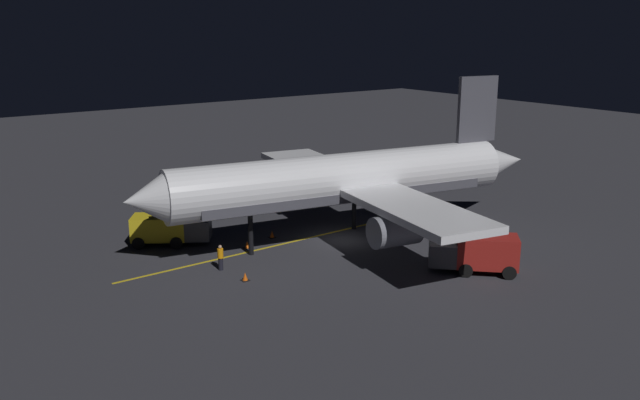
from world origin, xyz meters
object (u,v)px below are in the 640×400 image
Objects in this scene: baggage_truck at (168,230)px; catering_truck at (478,254)px; airliner at (348,181)px; traffic_cone_near_right at (272,234)px; traffic_cone_under_wing at (245,277)px; ground_crew_worker at (220,257)px; traffic_cone_far at (184,236)px; traffic_cone_near_left at (247,245)px.

catering_truck is (-17.41, -14.02, 0.12)m from baggage_truck.
airliner is 6.00× the size of catering_truck.
airliner is at bearing -131.38° from traffic_cone_near_right.
traffic_cone_under_wing is (7.75, 13.09, -1.03)m from catering_truck.
ground_crew_worker reaches higher than traffic_cone_under_wing.
traffic_cone_far is at bearing 34.78° from catering_truck.
catering_truck is at bearing -141.16° from baggage_truck.
baggage_truck is at bearing 45.59° from traffic_cone_near_left.
traffic_cone_near_right is at bearing -69.38° from traffic_cone_near_left.
baggage_truck is 9.74m from traffic_cone_under_wing.
airliner is at bearing -127.38° from traffic_cone_far.
ground_crew_worker is at bearing 52.34° from catering_truck.
traffic_cone_far is (7.68, -0.90, -0.64)m from ground_crew_worker.
traffic_cone_under_wing is (-9.66, -0.92, -0.92)m from baggage_truck.
baggage_truck is 6.04m from traffic_cone_near_left.
baggage_truck is at bearing 58.67° from airliner.
baggage_truck is 7.79m from traffic_cone_near_right.
ground_crew_worker reaches higher than traffic_cone_near_right.
baggage_truck is at bearing 4.70° from ground_crew_worker.
traffic_cone_near_right is at bearing -58.91° from ground_crew_worker.
ground_crew_worker is 7.76m from traffic_cone_far.
traffic_cone_under_wing is at bearing 104.31° from airliner.
baggage_truck is (6.97, 11.45, -3.46)m from airliner.
traffic_cone_under_wing is at bearing -174.53° from baggage_truck.
catering_truck is 22.01m from traffic_cone_far.
traffic_cone_near_right and traffic_cone_under_wing have the same top height.
airliner is 8.87m from traffic_cone_near_left.
traffic_cone_near_right is (3.92, -6.50, -0.64)m from ground_crew_worker.
traffic_cone_near_left is at bearing -150.01° from traffic_cone_far.
traffic_cone_far is (7.62, 9.97, -4.37)m from airliner.
ground_crew_worker is at bearing 127.83° from traffic_cone_near_left.
traffic_cone_near_left is 1.00× the size of traffic_cone_far.
traffic_cone_far is (4.82, 2.78, 0.00)m from traffic_cone_near_left.
baggage_truck reaches higher than traffic_cone_near_left.
traffic_cone_near_right is 1.00× the size of traffic_cone_far.
ground_crew_worker reaches higher than traffic_cone_near_left.
catering_truck is at bearing -154.10° from traffic_cone_near_right.
baggage_truck reaches higher than traffic_cone_under_wing.
baggage_truck is 1.86m from traffic_cone_far.
traffic_cone_far is at bearing -6.69° from ground_crew_worker.
ground_crew_worker is at bearing 173.31° from traffic_cone_far.
ground_crew_worker is (10.37, 13.44, -0.39)m from catering_truck.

